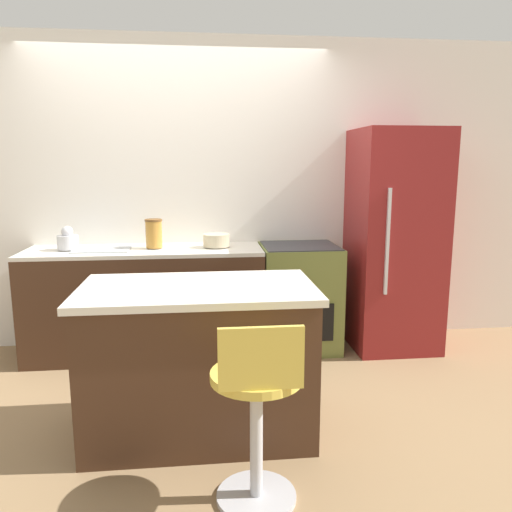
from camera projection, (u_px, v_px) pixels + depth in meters
name	position (u px, v px, depth m)	size (l,w,h in m)	color
ground_plane	(181.00, 366.00, 3.90)	(14.00, 14.00, 0.00)	#8E704C
wall_back	(180.00, 194.00, 4.28)	(8.00, 0.06, 2.60)	white
back_counter	(146.00, 302.00, 4.09)	(1.89, 0.58, 0.89)	#422819
kitchen_island	(199.00, 360.00, 2.88)	(1.32, 0.74, 0.88)	#422819
oven_range	(299.00, 297.00, 4.22)	(0.64, 0.59, 0.89)	olive
refrigerator	(394.00, 241.00, 4.19)	(0.69, 0.68, 1.83)	maroon
stool_chair	(257.00, 412.00, 2.24)	(0.42, 0.42, 0.91)	#B7B7BC
kettle	(68.00, 240.00, 3.94)	(0.16, 0.16, 0.18)	silver
mixing_bowl	(216.00, 240.00, 4.07)	(0.21, 0.21, 0.10)	#C1B28E
canister_jar	(154.00, 233.00, 4.01)	(0.14, 0.14, 0.23)	#B77F33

